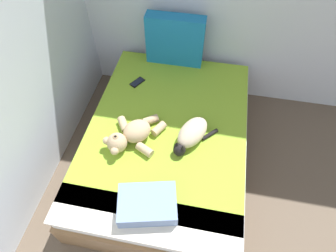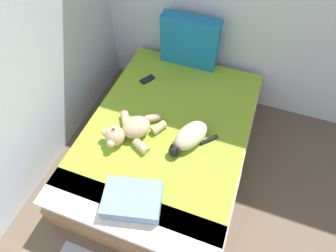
% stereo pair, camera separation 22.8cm
% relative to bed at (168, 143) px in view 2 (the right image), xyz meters
% --- Properties ---
extents(bed, '(1.40, 1.95, 0.49)m').
position_rel_bed_xyz_m(bed, '(0.00, 0.00, 0.00)').
color(bed, olive).
rests_on(bed, ground_plane).
extents(patterned_cushion, '(0.57, 0.14, 0.51)m').
position_rel_bed_xyz_m(patterned_cushion, '(-0.09, 0.88, 0.50)').
color(patterned_cushion, '#1972AD').
rests_on(patterned_cushion, bed).
extents(cat, '(0.37, 0.42, 0.15)m').
position_rel_bed_xyz_m(cat, '(0.22, -0.09, 0.32)').
color(cat, '#C6B293').
rests_on(cat, bed).
extents(teddy_bear, '(0.46, 0.49, 0.17)m').
position_rel_bed_xyz_m(teddy_bear, '(-0.26, -0.19, 0.32)').
color(teddy_bear, tan).
rests_on(teddy_bear, bed).
extents(cell_phone, '(0.14, 0.16, 0.01)m').
position_rel_bed_xyz_m(cell_phone, '(-0.39, 0.48, 0.25)').
color(cell_phone, black).
rests_on(cell_phone, bed).
extents(throw_pillow, '(0.45, 0.37, 0.11)m').
position_rel_bed_xyz_m(throw_pillow, '(0.00, -0.73, 0.30)').
color(throw_pillow, '#728CB7').
rests_on(throw_pillow, bed).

